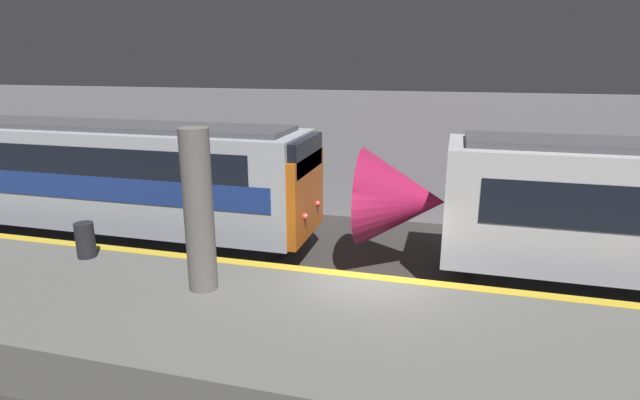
% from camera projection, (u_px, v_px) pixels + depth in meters
% --- Properties ---
extents(ground_plane, '(120.00, 120.00, 0.00)m').
position_uv_depth(ground_plane, '(369.00, 316.00, 11.29)').
color(ground_plane, '#33302D').
extents(platform, '(40.00, 4.40, 1.04)m').
position_uv_depth(platform, '(349.00, 348.00, 9.10)').
color(platform, slate).
rests_on(platform, ground).
extents(station_rear_barrier, '(50.00, 0.15, 4.56)m').
position_uv_depth(station_rear_barrier, '(406.00, 158.00, 17.36)').
color(station_rear_barrier, '#939399').
rests_on(station_rear_barrier, ground).
extents(support_pillar_near, '(0.59, 0.59, 3.32)m').
position_uv_depth(support_pillar_near, '(199.00, 211.00, 9.89)').
color(support_pillar_near, slate).
rests_on(support_pillar_near, platform).
extents(train_boxy, '(20.03, 2.83, 3.76)m').
position_uv_depth(train_boxy, '(18.00, 175.00, 16.32)').
color(train_boxy, black).
rests_on(train_boxy, ground).
extents(trash_bin, '(0.44, 0.44, 0.85)m').
position_uv_depth(trash_bin, '(85.00, 240.00, 11.85)').
color(trash_bin, '#232328').
rests_on(trash_bin, platform).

